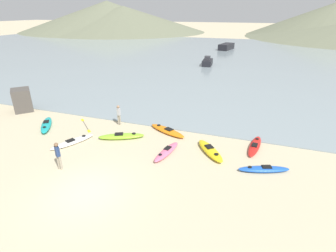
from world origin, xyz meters
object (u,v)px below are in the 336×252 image
kayak_on_sand_7 (255,146)px  kayak_on_sand_6 (46,125)px  person_near_foreground (58,154)px  kayak_on_sand_1 (121,136)px  kayak_on_sand_4 (167,131)px  loose_paddle (86,125)px  kayak_on_sand_2 (73,142)px  moored_boat_1 (226,47)px  person_near_waterline (119,114)px  kayak_on_sand_5 (264,169)px  kayak_on_sand_3 (167,152)px  moored_boat_0 (207,62)px  shoreline_rock (22,100)px  kayak_on_sand_0 (210,150)px

kayak_on_sand_7 → kayak_on_sand_6: bearing=-172.7°
kayak_on_sand_7 → person_near_foreground: person_near_foreground is taller
kayak_on_sand_1 → kayak_on_sand_4: (2.63, 1.92, -0.01)m
loose_paddle → kayak_on_sand_2: bearing=-70.0°
moored_boat_1 → kayak_on_sand_6: bearing=-97.9°
kayak_on_sand_7 → person_near_waterline: bearing=178.1°
kayak_on_sand_4 → moored_boat_1: 45.09m
kayak_on_sand_5 → person_near_foreground: size_ratio=1.72×
person_near_waterline → moored_boat_1: size_ratio=0.28×
kayak_on_sand_3 → person_near_foreground: size_ratio=1.70×
kayak_on_sand_3 → kayak_on_sand_6: kayak_on_sand_6 is taller
kayak_on_sand_1 → person_near_waterline: size_ratio=1.99×
person_near_foreground → kayak_on_sand_3: bearing=35.5°
person_near_foreground → kayak_on_sand_5: bearing=18.6°
kayak_on_sand_1 → moored_boat_0: 27.48m
moored_boat_1 → kayak_on_sand_1: bearing=-90.4°
kayak_on_sand_7 → shoreline_rock: size_ratio=1.59×
person_near_foreground → shoreline_rock: size_ratio=0.85×
moored_boat_0 → shoreline_rock: bearing=-113.0°
kayak_on_sand_4 → person_near_foreground: size_ratio=1.96×
moored_boat_0 → person_near_waterline: bearing=-93.2°
kayak_on_sand_6 → moored_boat_1: moored_boat_1 is taller
kayak_on_sand_1 → person_near_waterline: (-1.29, 2.02, 0.74)m
kayak_on_sand_3 → kayak_on_sand_5: bearing=0.2°
kayak_on_sand_2 → person_near_foreground: (1.35, -2.76, 0.80)m
kayak_on_sand_1 → shoreline_rock: bearing=169.5°
person_near_waterline → kayak_on_sand_5: bearing=-15.7°
kayak_on_sand_1 → shoreline_rock: size_ratio=1.62×
kayak_on_sand_1 → person_near_foreground: (-1.30, -4.49, 0.77)m
kayak_on_sand_7 → loose_paddle: size_ratio=1.40×
kayak_on_sand_2 → loose_paddle: kayak_on_sand_2 is taller
loose_paddle → person_near_waterline: bearing=23.0°
kayak_on_sand_1 → kayak_on_sand_5: 9.29m
kayak_on_sand_2 → kayak_on_sand_6: kayak_on_sand_6 is taller
person_near_foreground → loose_paddle: person_near_foreground is taller
kayak_on_sand_0 → person_near_waterline: bearing=165.1°
kayak_on_sand_0 → kayak_on_sand_4: kayak_on_sand_0 is taller
kayak_on_sand_3 → kayak_on_sand_4: kayak_on_sand_3 is taller
kayak_on_sand_4 → moored_boat_0: moored_boat_0 is taller
kayak_on_sand_2 → moored_boat_1: bearing=86.5°
kayak_on_sand_0 → moored_boat_1: moored_boat_1 is taller
kayak_on_sand_6 → moored_boat_0: moored_boat_0 is taller
kayak_on_sand_3 → loose_paddle: size_ratio=1.27×
kayak_on_sand_2 → kayak_on_sand_5: 11.91m
kayak_on_sand_3 → shoreline_rock: bearing=168.4°
kayak_on_sand_0 → kayak_on_sand_2: bearing=-168.5°
kayak_on_sand_6 → person_near_foreground: 6.57m
person_near_foreground → moored_boat_1: size_ratio=0.29×
kayak_on_sand_7 → kayak_on_sand_1: bearing=-169.0°
kayak_on_sand_5 → kayak_on_sand_6: 15.48m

